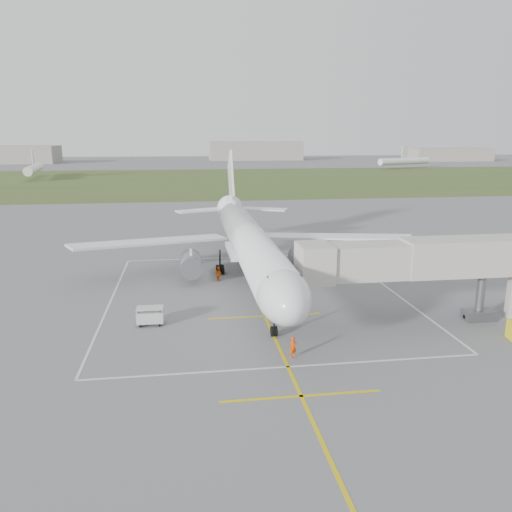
{
  "coord_description": "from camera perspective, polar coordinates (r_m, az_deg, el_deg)",
  "views": [
    {
      "loc": [
        -6.58,
        -50.8,
        15.39
      ],
      "look_at": [
        0.06,
        -4.0,
        4.0
      ],
      "focal_mm": 35.0,
      "sensor_mm": 36.0,
      "label": 1
    }
  ],
  "objects": [
    {
      "name": "ground",
      "position": [
        53.48,
        -0.67,
        -3.18
      ],
      "size": [
        700.0,
        700.0,
        0.0
      ],
      "primitive_type": "plane",
      "color": "#5F5F62",
      "rests_on": "ground"
    },
    {
      "name": "grass_strip",
      "position": [
        181.57,
        -6.04,
        8.62
      ],
      "size": [
        700.0,
        120.0,
        0.02
      ],
      "primitive_type": "cube",
      "color": "#3F5123",
      "rests_on": "ground"
    },
    {
      "name": "apron_markings",
      "position": [
        47.99,
        0.24,
        -5.15
      ],
      "size": [
        28.2,
        60.0,
        0.01
      ],
      "color": "gold",
      "rests_on": "ground"
    },
    {
      "name": "airliner",
      "position": [
        53.12,
        -0.78,
        1.6
      ],
      "size": [
        38.93,
        46.75,
        13.52
      ],
      "color": "white",
      "rests_on": "ground"
    },
    {
      "name": "jet_bridge",
      "position": [
        44.74,
        22.12,
        -1.23
      ],
      "size": [
        23.4,
        5.0,
        7.2
      ],
      "color": "#ACA79B",
      "rests_on": "ground"
    },
    {
      "name": "baggage_cart",
      "position": [
        42.82,
        -12.0,
        -6.71
      ],
      "size": [
        2.21,
        1.34,
        1.52
      ],
      "rotation": [
        0.0,
        0.0,
        -0.01
      ],
      "color": "silver",
      "rests_on": "ground"
    },
    {
      "name": "ramp_worker_nose",
      "position": [
        36.1,
        4.26,
        -10.38
      ],
      "size": [
        0.64,
        0.49,
        1.55
      ],
      "primitive_type": "imported",
      "rotation": [
        0.0,
        0.0,
        0.24
      ],
      "color": "#EB4607",
      "rests_on": "ground"
    },
    {
      "name": "ramp_worker_wing",
      "position": [
        54.52,
        -4.29,
        -2.03
      ],
      "size": [
        0.89,
        0.95,
        1.56
      ],
      "primitive_type": "imported",
      "rotation": [
        0.0,
        0.0,
        2.09
      ],
      "color": "#FF5D08",
      "rests_on": "ground"
    },
    {
      "name": "distant_hangars",
      "position": [
        316.3,
        -10.01,
        11.5
      ],
      "size": [
        345.0,
        49.0,
        12.0
      ],
      "color": "gray",
      "rests_on": "ground"
    },
    {
      "name": "distant_aircraft",
      "position": [
        217.32,
        -1.41,
        10.43
      ],
      "size": [
        180.64,
        60.08,
        8.85
      ],
      "color": "white",
      "rests_on": "ground"
    }
  ]
}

